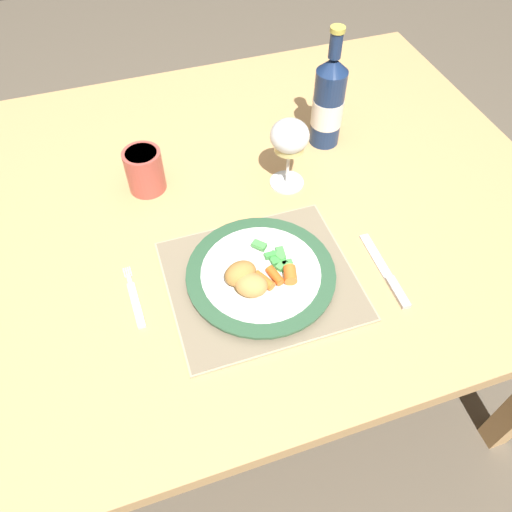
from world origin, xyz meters
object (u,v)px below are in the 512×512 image
dinner_plate (261,275)px  table_knife (388,276)px  fork (135,301)px  wine_glass (289,139)px  bottle (328,102)px  drinking_cup (145,170)px  dining_table (223,224)px

dinner_plate → table_knife: 0.24m
fork → table_knife: 0.47m
wine_glass → bottle: size_ratio=0.58×
table_knife → bottle: (0.05, 0.41, 0.10)m
fork → drinking_cup: 0.31m
dinner_plate → wine_glass: bearing=59.1°
dining_table → fork: size_ratio=10.20×
bottle → drinking_cup: size_ratio=2.90×
dining_table → dinner_plate: (0.01, -0.23, 0.09)m
bottle → wine_glass: bearing=-140.8°
fork → wine_glass: wine_glass is taller
table_knife → drinking_cup: bearing=134.7°
fork → dining_table: bearing=42.6°
dining_table → table_knife: (0.24, -0.30, 0.08)m
table_knife → drinking_cup: size_ratio=1.92×
drinking_cup → dinner_plate: bearing=-64.3°
wine_glass → drinking_cup: bearing=164.2°
table_knife → bottle: bottle is taller
dining_table → bottle: (0.29, 0.12, 0.18)m
dinner_plate → table_knife: size_ratio=1.51×
dining_table → table_knife: 0.39m
dinner_plate → table_knife: (0.23, -0.07, -0.01)m
drinking_cup → dining_table: bearing=-32.4°
dinner_plate → wine_glass: size_ratio=1.71×
dining_table → bottle: bottle is taller
table_knife → bottle: 0.43m
dining_table → drinking_cup: drinking_cup is taller
wine_glass → dining_table: bearing=-177.6°
fork → drinking_cup: drinking_cup is taller
dining_table → dinner_plate: bearing=-87.0°
dinner_plate → wine_glass: wine_glass is taller
wine_glass → bottle: (0.14, 0.11, -0.01)m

